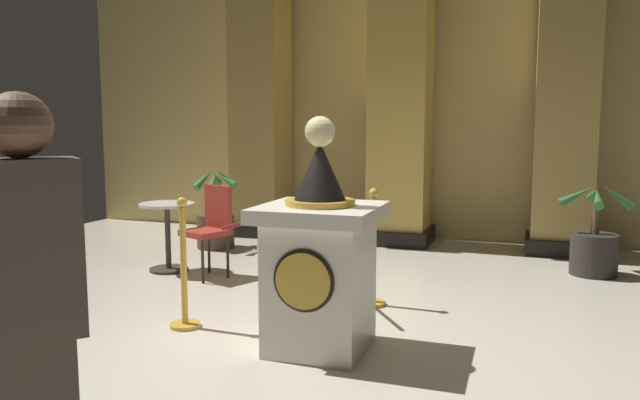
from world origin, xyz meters
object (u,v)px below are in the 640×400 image
pedestal_clock (320,261)px  stanchion_near (373,264)px  potted_palm_left (215,222)px  cafe_table (168,228)px  potted_palm_right (594,246)px  cafe_chair_red (211,223)px  stanchion_far (184,282)px  bystander_guest (29,319)px

pedestal_clock → stanchion_near: (0.10, 1.16, -0.27)m
pedestal_clock → potted_palm_left: 3.88m
stanchion_near → cafe_table: size_ratio=1.39×
potted_palm_left → potted_palm_right: (4.52, 0.00, -0.03)m
pedestal_clock → cafe_chair_red: size_ratio=1.71×
potted_palm_left → stanchion_near: bearing=-35.5°
stanchion_far → bystander_guest: bearing=-70.2°
potted_palm_left → cafe_chair_red: (0.71, -1.38, 0.24)m
pedestal_clock → stanchion_far: pedestal_clock is taller
pedestal_clock → potted_palm_right: bearing=55.3°
cafe_chair_red → stanchion_far: bearing=-68.6°
stanchion_near → stanchion_far: bearing=-139.8°
pedestal_clock → stanchion_far: size_ratio=1.59×
cafe_table → potted_palm_left: bearing=95.5°
pedestal_clock → bystander_guest: size_ratio=0.97×
potted_palm_left → potted_palm_right: size_ratio=1.05×
stanchion_near → cafe_table: bearing=167.8°
stanchion_near → stanchion_far: (-1.26, -1.06, -0.00)m
stanchion_near → potted_palm_right: (1.97, 1.82, -0.06)m
potted_palm_left → bystander_guest: bearing=-67.8°
stanchion_far → potted_palm_right: bearing=41.8°
stanchion_far → potted_palm_right: stanchion_far is taller
potted_palm_left → pedestal_clock: bearing=-50.6°
pedestal_clock → cafe_chair_red: (-1.75, 1.61, -0.06)m
cafe_table → cafe_chair_red: cafe_chair_red is taller
cafe_table → bystander_guest: bearing=-63.0°
bystander_guest → cafe_table: (-2.03, 3.99, -0.42)m
potted_palm_right → stanchion_far: bearing=-138.2°
bystander_guest → cafe_chair_red: bearing=110.4°
stanchion_far → potted_palm_right: (3.23, 2.88, -0.05)m
bystander_guest → cafe_chair_red: size_ratio=1.76×
bystander_guest → cafe_table: bearing=117.0°
potted_palm_left → potted_palm_right: bearing=0.0°
bystander_guest → cafe_table: 4.50m
pedestal_clock → stanchion_near: pedestal_clock is taller
stanchion_near → bystander_guest: bearing=-96.5°
stanchion_near → stanchion_far: stanchion_near is taller
stanchion_near → potted_palm_left: size_ratio=0.98×
stanchion_near → cafe_chair_red: size_ratio=1.08×
stanchion_far → cafe_table: bearing=126.4°
cafe_table → pedestal_clock: bearing=-35.9°
pedestal_clock → bystander_guest: bearing=-97.3°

